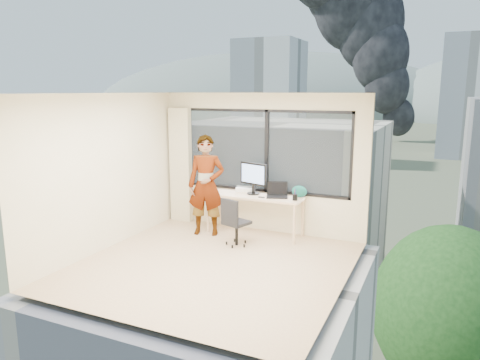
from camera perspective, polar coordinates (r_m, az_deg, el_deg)
The scene contains 24 objects.
floor at distance 7.05m, azimuth -3.42°, elevation -10.68°, with size 4.00×4.00×0.01m, color #CBB384.
ceiling at distance 6.54m, azimuth -3.70°, elevation 10.95°, with size 4.00×4.00×0.01m, color white.
wall_front at distance 5.05m, azimuth -14.28°, elevation -4.44°, with size 4.00×0.01×2.60m, color beige.
wall_left at distance 7.80m, azimuth -16.65°, elevation 0.96°, with size 0.01×4.00×2.60m, color beige.
wall_right at distance 6.02m, azimuth 13.52°, elevation -1.86°, with size 0.01×4.00×2.60m, color beige.
window_wall at distance 8.41m, azimuth 3.14°, elevation 3.70°, with size 3.30×0.16×1.55m, color black, non-canonical shape.
curtain at distance 9.15m, azimuth -7.55°, elevation 1.87°, with size 0.45×0.14×2.30m, color #F4EABF.
desk at distance 8.35m, azimuth 1.88°, elevation -4.40°, with size 1.80×0.60×0.75m, color beige.
chair at distance 7.74m, azimuth -0.44°, elevation -5.26°, with size 0.44×0.44×0.86m, color black, non-canonical shape.
person at distance 8.25m, azimuth -4.32°, elevation -0.69°, with size 0.68×0.44×1.85m, color #2D2D33.
monitor at distance 8.27m, azimuth 1.72°, elevation 0.21°, with size 0.59×0.13×0.59m, color black, non-canonical shape.
game_console at distance 8.58m, azimuth 0.56°, elevation -1.14°, with size 0.31×0.26×0.07m, color white.
laptop at distance 8.07m, azimuth 4.76°, elevation -1.36°, with size 0.38×0.40×0.24m, color black, non-canonical shape.
cellphone at distance 8.06m, azimuth 2.74°, elevation -2.20°, with size 0.12×0.05×0.01m, color black.
pen_cup at distance 7.90m, azimuth 7.01°, elevation -2.19°, with size 0.09×0.09×0.11m, color black.
handbag at distance 8.13m, azimuth 7.56°, elevation -1.45°, with size 0.28×0.14×0.21m, color #0B4541.
exterior_ground at distance 126.90m, azimuth 22.86°, elevation 2.93°, with size 400.00×400.00×0.04m, color #515B3D.
near_bldg_a at distance 38.96m, azimuth 5.61°, elevation -3.03°, with size 16.00×12.00×14.00m, color beige.
far_tower_a at distance 107.76m, azimuth 3.80°, elevation 9.92°, with size 14.00×14.00×28.00m, color silver.
far_tower_b at distance 125.88m, azimuth 27.07°, elevation 9.39°, with size 13.00×13.00×30.00m, color silver.
far_tower_d at distance 168.15m, azimuth 2.43°, elevation 9.42°, with size 16.00×14.00×22.00m, color silver.
hill_a at distance 348.64m, azimuth 3.78°, elevation 8.59°, with size 288.00×216.00×90.00m, color slate.
tree_a at distance 35.98m, azimuth -9.53°, elevation -9.38°, with size 7.00×7.00×8.00m, color #1B4316, non-canonical shape.
tree_b at distance 26.71m, azimuth 24.68°, elevation -16.80°, with size 7.60×7.60×9.00m, color #1B4316, non-canonical shape.
Camera 1 is at (3.08, -5.77, 2.64)m, focal length 33.51 mm.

